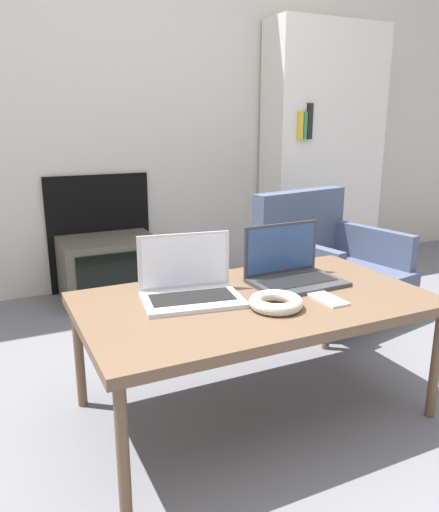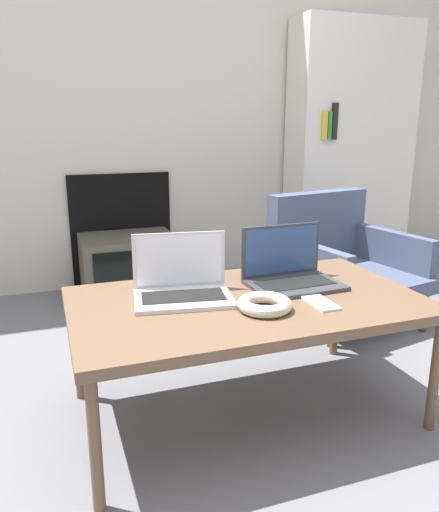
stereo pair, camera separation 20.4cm
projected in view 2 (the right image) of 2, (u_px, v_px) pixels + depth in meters
The scene contains 10 objects.
ground_plane at pixel (281, 460), 1.63m from camera, with size 14.00×14.00×0.00m, color slate.
wall_back at pixel (143, 86), 3.16m from camera, with size 7.00×0.08×2.60m.
table at pixel (247, 307), 1.80m from camera, with size 1.25×0.72×0.46m.
laptop_left at pixel (182, 284), 1.80m from camera, with size 0.38×0.29×0.22m.
laptop_right at pixel (290, 272), 1.94m from camera, with size 0.35×0.26×0.22m.
headphones at pixel (265, 304), 1.67m from camera, with size 0.18×0.18×0.04m.
phone at pixel (321, 303), 1.73m from camera, with size 0.08×0.15×0.01m.
tv at pixel (128, 266), 3.15m from camera, with size 0.58×0.43×0.38m.
armchair at pixel (338, 256), 2.80m from camera, with size 0.77×0.78×0.68m.
bookshelf at pixel (350, 151), 3.56m from camera, with size 0.89×0.32×1.74m.
Camera 2 is at (-0.66, -1.25, 1.08)m, focal length 35.00 mm.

